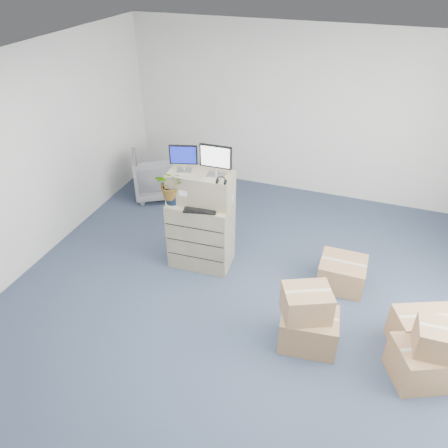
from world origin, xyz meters
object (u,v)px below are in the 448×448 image
at_px(keyboard, 200,210).
at_px(water_bottle, 208,193).
at_px(potted_plant, 172,188).
at_px(filing_cabinet_lower, 201,234).
at_px(monitor_right, 216,159).
at_px(monitor_left, 183,157).
at_px(office_chair, 158,172).

height_order(keyboard, water_bottle, water_bottle).
xyz_separation_m(water_bottle, potted_plant, (-0.41, -0.20, 0.10)).
xyz_separation_m(filing_cabinet_lower, monitor_right, (0.20, 0.05, 1.11)).
height_order(monitor_left, keyboard, monitor_left).
xyz_separation_m(keyboard, office_chair, (-1.51, 1.71, -0.54)).
distance_m(monitor_right, water_bottle, 0.52).
bearing_deg(keyboard, monitor_left, 132.80).
bearing_deg(monitor_right, keyboard, -122.00).
height_order(monitor_right, potted_plant, monitor_right).
distance_m(filing_cabinet_lower, potted_plant, 0.79).
bearing_deg(office_chair, filing_cabinet_lower, 102.53).
xyz_separation_m(potted_plant, office_chair, (-1.11, 1.68, -0.76)).
relative_size(monitor_right, office_chair, 0.48).
height_order(filing_cabinet_lower, office_chair, filing_cabinet_lower).
height_order(water_bottle, office_chair, water_bottle).
distance_m(monitor_left, keyboard, 0.69).
bearing_deg(office_chair, potted_plant, 93.23).
bearing_deg(keyboard, monitor_right, 46.95).
relative_size(filing_cabinet_lower, potted_plant, 2.13).
distance_m(keyboard, potted_plant, 0.46).
relative_size(water_bottle, potted_plant, 0.58).
height_order(monitor_left, office_chair, monitor_left).
relative_size(monitor_right, water_bottle, 1.55).
distance_m(keyboard, water_bottle, 0.27).
bearing_deg(office_chair, water_bottle, 105.58).
height_order(filing_cabinet_lower, water_bottle, water_bottle).
xyz_separation_m(filing_cabinet_lower, keyboard, (0.07, -0.16, 0.49)).
bearing_deg(water_bottle, keyboard, -91.82).
xyz_separation_m(filing_cabinet_lower, monitor_left, (-0.22, 0.04, 1.08)).
bearing_deg(office_chair, monitor_right, 107.35).
bearing_deg(monitor_right, potted_plant, -162.28).
bearing_deg(monitor_right, water_bottle, 167.71).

